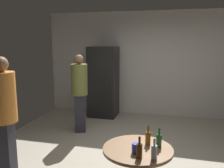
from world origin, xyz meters
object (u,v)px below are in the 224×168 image
at_px(beer_bottle_amber, 148,138).
at_px(beer_bottle_green, 159,140).
at_px(refrigerator, 103,82).
at_px(beer_bottle_brown, 139,150).
at_px(plastic_cup_blue, 135,148).
at_px(person_in_olive_shirt, 79,88).
at_px(beer_bottle_clear, 154,152).
at_px(foreground_table, 138,157).
at_px(person_in_orange_shirt, 4,110).

xyz_separation_m(beer_bottle_amber, beer_bottle_green, (0.13, -0.04, 0.00)).
bearing_deg(beer_bottle_amber, refrigerator, 114.63).
relative_size(beer_bottle_brown, beer_bottle_green, 1.00).
bearing_deg(beer_bottle_brown, plastic_cup_blue, 119.92).
relative_size(beer_bottle_amber, person_in_olive_shirt, 0.14).
bearing_deg(beer_bottle_green, refrigerator, 116.17).
relative_size(refrigerator, plastic_cup_blue, 16.36).
distance_m(refrigerator, beer_bottle_clear, 3.95).
bearing_deg(refrigerator, person_in_olive_shirt, -96.95).
height_order(beer_bottle_brown, person_in_olive_shirt, person_in_olive_shirt).
xyz_separation_m(foreground_table, beer_bottle_amber, (0.10, 0.13, 0.19)).
height_order(beer_bottle_brown, beer_bottle_green, same).
bearing_deg(beer_bottle_green, beer_bottle_clear, -95.13).
relative_size(refrigerator, beer_bottle_green, 7.83).
bearing_deg(person_in_orange_shirt, refrigerator, 73.24).
bearing_deg(beer_bottle_brown, beer_bottle_clear, 0.04).
distance_m(beer_bottle_green, plastic_cup_blue, 0.32).
bearing_deg(foreground_table, refrigerator, 112.36).
bearing_deg(beer_bottle_brown, foreground_table, 101.91).
bearing_deg(plastic_cup_blue, beer_bottle_brown, -60.08).
xyz_separation_m(beer_bottle_amber, beer_bottle_clear, (0.10, -0.36, 0.00)).
distance_m(beer_bottle_clear, person_in_olive_shirt, 2.93).
height_order(foreground_table, plastic_cup_blue, plastic_cup_blue).
bearing_deg(plastic_cup_blue, beer_bottle_clear, -24.68).
height_order(person_in_orange_shirt, person_in_olive_shirt, person_in_orange_shirt).
relative_size(foreground_table, person_in_olive_shirt, 0.48).
distance_m(beer_bottle_amber, plastic_cup_blue, 0.29).
distance_m(refrigerator, beer_bottle_amber, 3.58).
height_order(beer_bottle_brown, plastic_cup_blue, beer_bottle_brown).
xyz_separation_m(person_in_orange_shirt, person_in_olive_shirt, (0.28, 2.01, -0.05)).
bearing_deg(foreground_table, beer_bottle_amber, 52.64).
bearing_deg(beer_bottle_amber, person_in_olive_shirt, 129.67).
bearing_deg(person_in_orange_shirt, beer_bottle_brown, -19.40).
height_order(beer_bottle_amber, beer_bottle_clear, same).
xyz_separation_m(beer_bottle_brown, person_in_orange_shirt, (-1.87, 0.34, 0.20)).
xyz_separation_m(refrigerator, beer_bottle_clear, (1.59, -3.61, -0.08)).
distance_m(beer_bottle_brown, beer_bottle_green, 0.36).
xyz_separation_m(beer_bottle_clear, plastic_cup_blue, (-0.21, 0.09, -0.03)).
relative_size(beer_bottle_amber, beer_bottle_brown, 1.00).
relative_size(beer_bottle_amber, plastic_cup_blue, 2.09).
relative_size(beer_bottle_amber, beer_bottle_clear, 1.00).
height_order(beer_bottle_amber, beer_bottle_brown, same).
relative_size(foreground_table, beer_bottle_amber, 3.48).
xyz_separation_m(beer_bottle_brown, person_in_olive_shirt, (-1.60, 2.35, 0.15)).
bearing_deg(foreground_table, beer_bottle_green, 20.66).
xyz_separation_m(refrigerator, foreground_table, (1.39, -3.39, -0.27)).
bearing_deg(beer_bottle_amber, plastic_cup_blue, -111.95).
relative_size(refrigerator, beer_bottle_brown, 7.83).
bearing_deg(refrigerator, beer_bottle_green, -63.83).
height_order(refrigerator, foreground_table, refrigerator).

